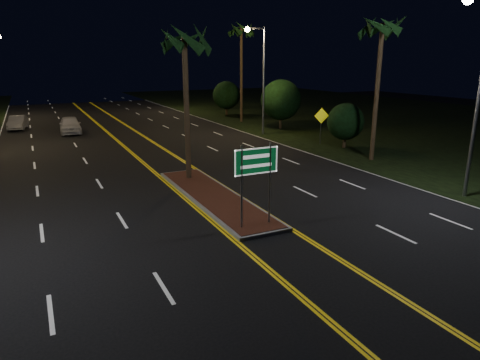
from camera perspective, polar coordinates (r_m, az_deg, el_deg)
ground at (r=14.57m, az=7.34°, el=-10.16°), size 120.00×120.00×0.00m
grass_right at (r=52.18m, az=20.12°, el=7.78°), size 40.00×110.00×0.01m
median_island at (r=20.31m, az=-3.52°, el=-2.23°), size 2.25×10.25×0.17m
highway_sign at (r=16.01m, az=2.16°, el=1.51°), size 1.80×0.08×3.20m
streetlight_right_near at (r=22.12m, az=28.99°, el=12.06°), size 1.91×0.44×9.00m
streetlight_right_mid at (r=37.47m, az=2.67°, el=14.65°), size 1.91×0.44×9.00m
streetlight_right_far at (r=55.85m, az=-7.56°, el=14.87°), size 1.91×0.44×9.00m
palm_median at (r=22.62m, az=-7.44°, el=17.98°), size 2.40×2.40×8.30m
palm_right_near at (r=28.87m, az=18.46°, el=18.68°), size 2.40×2.40×9.30m
palm_right_far at (r=45.66m, az=0.18°, el=19.22°), size 2.40×2.40×10.30m
shrub_near at (r=32.76m, az=13.90°, el=7.55°), size 2.70×2.70×3.30m
shrub_mid at (r=41.05m, az=5.48°, el=10.59°), size 3.78×3.78×4.62m
shrub_far at (r=51.58m, az=-1.82°, el=11.24°), size 3.24×3.24×3.96m
car_near at (r=41.49m, az=-21.73°, el=7.03°), size 2.49×5.32×1.74m
car_far at (r=45.98m, az=-27.55°, el=6.95°), size 2.49×4.65×1.48m
warning_sign at (r=33.75m, az=10.78°, el=7.80°), size 1.16×0.26×2.81m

